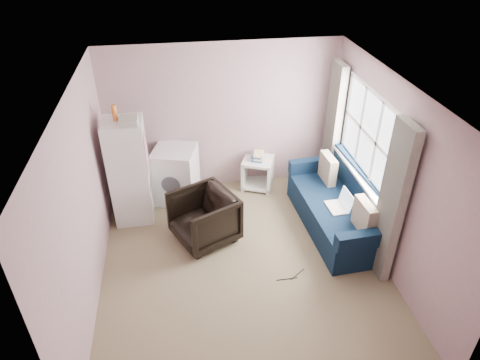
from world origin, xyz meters
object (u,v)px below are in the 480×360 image
object	(u,v)px
sofa	(342,208)
side_table	(258,171)
washing_machine	(176,173)
armchair	(204,216)
fridge	(129,171)

from	to	relation	value
sofa	side_table	bearing A→B (deg)	125.72
washing_machine	sofa	world-z (taller)	sofa
armchair	side_table	world-z (taller)	armchair
washing_machine	sofa	distance (m)	2.71
fridge	washing_machine	bearing A→B (deg)	30.63
side_table	sofa	distance (m)	1.66
fridge	side_table	xyz separation A→B (m)	(2.07, 0.55, -0.52)
armchair	side_table	distance (m)	1.64
armchair	side_table	bearing A→B (deg)	115.22
armchair	sofa	world-z (taller)	sofa
fridge	washing_machine	distance (m)	0.87
washing_machine	side_table	distance (m)	1.41
armchair	fridge	bearing A→B (deg)	-149.93
washing_machine	side_table	xyz separation A→B (m)	(1.40, 0.13, -0.16)
fridge	sofa	xyz separation A→B (m)	(3.12, -0.74, -0.50)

